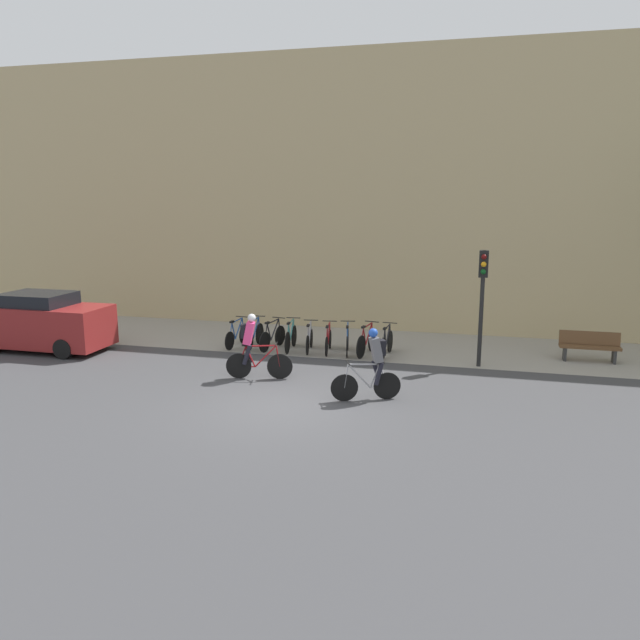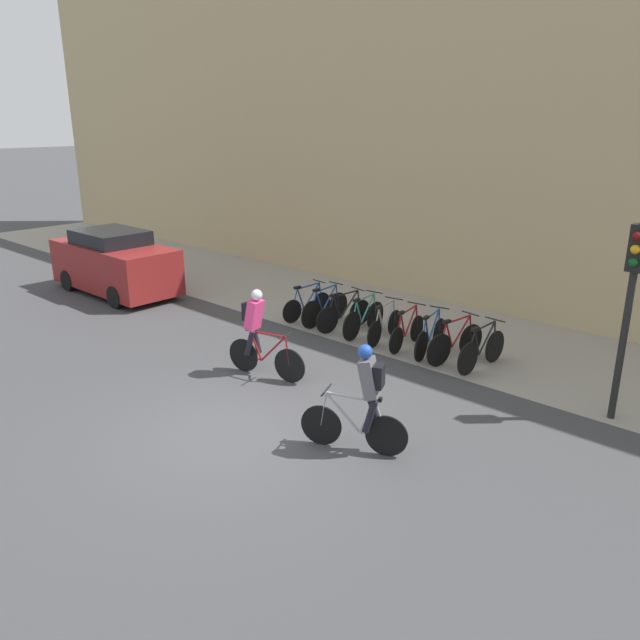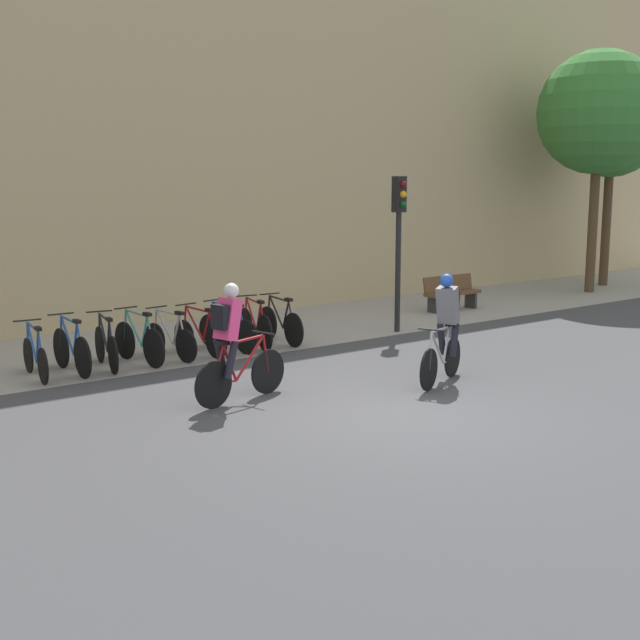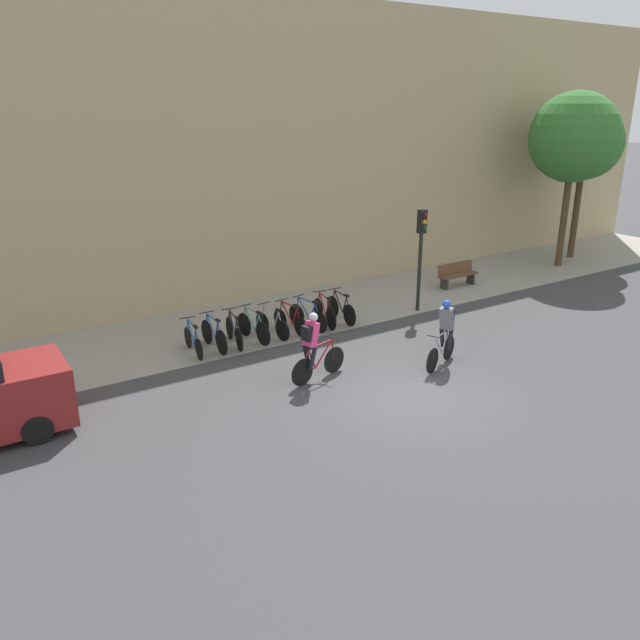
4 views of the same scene
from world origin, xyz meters
TOP-DOWN VIEW (x-y plane):
  - ground at (0.00, 0.00)m, footprint 200.00×200.00m
  - kerb_strip at (0.00, 6.75)m, footprint 44.00×4.50m
  - building_facade at (0.00, 9.30)m, footprint 44.00×0.60m
  - cyclist_pink at (-1.49, 1.95)m, footprint 1.78×0.58m
  - cyclist_grey at (1.97, 0.99)m, footprint 1.60×0.75m
  - parked_bike_0 at (-3.29, 5.26)m, footprint 0.46×1.61m
  - parked_bike_1 at (-2.67, 5.26)m, footprint 0.46×1.70m
  - parked_bike_2 at (-2.06, 5.26)m, footprint 0.47×1.68m
  - parked_bike_3 at (-1.44, 5.26)m, footprint 0.46×1.71m
  - parked_bike_4 at (-0.82, 5.26)m, footprint 0.46×1.58m
  - parked_bike_5 at (-0.20, 5.26)m, footprint 0.46×1.61m
  - parked_bike_6 at (0.42, 5.26)m, footprint 0.48×1.68m
  - parked_bike_7 at (1.03, 5.26)m, footprint 0.48×1.70m
  - parked_bike_8 at (1.65, 5.26)m, footprint 0.46×1.71m
  - traffic_light_pole at (4.42, 4.77)m, footprint 0.26×0.30m
  - bench at (7.60, 6.17)m, footprint 1.72×0.44m
  - street_tree_0 at (13.53, 6.12)m, footprint 3.57×3.57m
  - street_tree_1 at (15.32, 6.83)m, footprint 3.13×3.13m

SIDE VIEW (x-z plane):
  - ground at x=0.00m, z-range 0.00..0.00m
  - kerb_strip at x=0.00m, z-range 0.00..0.01m
  - parked_bike_0 at x=-3.29m, z-range -0.09..0.85m
  - parked_bike_5 at x=-0.20m, z-range -0.09..0.85m
  - parked_bike_4 at x=-0.82m, z-range -0.09..0.85m
  - parked_bike_2 at x=-2.06m, z-range -0.08..0.88m
  - parked_bike_6 at x=0.42m, z-range -0.08..0.88m
  - parked_bike_8 at x=1.65m, z-range -0.08..0.90m
  - parked_bike_3 at x=-1.44m, z-range -0.08..0.90m
  - parked_bike_1 at x=-2.67m, z-range -0.08..0.91m
  - parked_bike_7 at x=1.03m, z-range -0.08..0.91m
  - bench at x=7.60m, z-range 0.03..0.92m
  - cyclist_pink at x=-1.49m, z-range 0.05..1.84m
  - cyclist_grey at x=1.97m, z-range 0.06..1.83m
  - traffic_light_pole at x=4.42m, z-range 0.66..4.02m
  - street_tree_1 at x=15.32m, z-range 1.67..8.21m
  - building_facade at x=0.00m, z-range 0.00..9.93m
  - street_tree_0 at x=13.53m, z-range 1.72..8.76m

